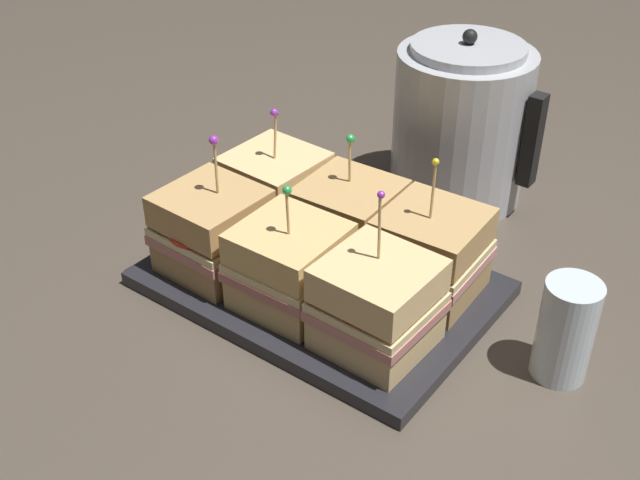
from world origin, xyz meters
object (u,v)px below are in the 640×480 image
at_px(sandwich_front_left, 212,231).
at_px(kettle_steel, 461,124).
at_px(sandwich_front_center, 290,266).
at_px(sandwich_back_left, 275,192).
at_px(sandwich_back_right, 431,254).
at_px(sandwich_back_center, 350,222).
at_px(drinking_glass, 566,330).
at_px(sandwich_front_right, 377,305).
at_px(serving_platter, 320,283).

distance_m(sandwich_front_left, kettle_steel, 0.39).
bearing_deg(sandwich_front_left, kettle_steel, 68.96).
bearing_deg(sandwich_front_center, kettle_steel, 86.80).
relative_size(sandwich_back_left, sandwich_back_right, 0.96).
bearing_deg(sandwich_back_center, kettle_steel, 85.51).
xyz_separation_m(kettle_steel, drinking_glass, (0.27, -0.27, -0.05)).
relative_size(sandwich_back_center, kettle_steel, 0.66).
relative_size(sandwich_front_left, kettle_steel, 0.72).
bearing_deg(sandwich_front_left, sandwich_back_right, 26.33).
xyz_separation_m(sandwich_front_right, kettle_steel, (-0.10, 0.36, 0.04)).
distance_m(sandwich_front_left, drinking_glass, 0.42).
height_order(serving_platter, sandwich_front_center, sandwich_front_center).
bearing_deg(sandwich_front_left, serving_platter, 26.38).
relative_size(sandwich_front_center, sandwich_back_right, 0.90).
bearing_deg(kettle_steel, drinking_glass, -44.45).
xyz_separation_m(sandwich_front_center, kettle_steel, (0.02, 0.36, 0.04)).
relative_size(sandwich_front_center, sandwich_front_right, 0.87).
distance_m(sandwich_front_left, sandwich_back_right, 0.26).
bearing_deg(kettle_steel, sandwich_front_left, -111.04).
distance_m(serving_platter, sandwich_front_left, 0.15).
xyz_separation_m(sandwich_front_left, sandwich_back_left, (0.00, 0.12, -0.00)).
bearing_deg(drinking_glass, sandwich_front_left, -167.10).
bearing_deg(drinking_glass, kettle_steel, 135.55).
relative_size(sandwich_front_right, sandwich_back_right, 1.04).
bearing_deg(kettle_steel, sandwich_back_center, -94.49).
bearing_deg(serving_platter, drinking_glass, 6.90).
relative_size(sandwich_back_left, sandwich_back_center, 1.05).
relative_size(sandwich_front_right, drinking_glass, 1.58).
bearing_deg(sandwich_front_left, sandwich_front_right, -0.13).
bearing_deg(sandwich_back_center, serving_platter, -91.34).
distance_m(sandwich_back_center, drinking_glass, 0.29).
bearing_deg(sandwich_front_right, sandwich_back_center, 134.55).
bearing_deg(serving_platter, sandwich_front_right, -26.45).
distance_m(sandwich_back_left, kettle_steel, 0.28).
bearing_deg(sandwich_front_right, kettle_steel, 105.28).
height_order(sandwich_back_left, sandwich_back_center, sandwich_back_left).
bearing_deg(sandwich_back_right, drinking_glass, -7.31).
bearing_deg(sandwich_back_right, sandwich_front_center, -135.37).
height_order(sandwich_front_left, sandwich_front_right, sandwich_front_right).
xyz_separation_m(sandwich_back_left, kettle_steel, (0.14, 0.24, 0.04)).
bearing_deg(sandwich_back_left, sandwich_back_right, -0.28).
relative_size(sandwich_back_center, sandwich_back_right, 0.91).
bearing_deg(sandwich_front_right, drinking_glass, 28.64).
height_order(sandwich_front_left, sandwich_back_right, same).
xyz_separation_m(sandwich_front_center, sandwich_back_center, (0.00, 0.12, 0.00)).
xyz_separation_m(sandwich_front_center, sandwich_front_right, (0.12, -0.00, 0.00)).
bearing_deg(sandwich_front_left, drinking_glass, 12.90).
height_order(sandwich_back_center, sandwich_back_right, sandwich_back_right).
xyz_separation_m(serving_platter, sandwich_front_right, (0.12, -0.06, 0.06)).
bearing_deg(sandwich_front_center, serving_platter, 90.33).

